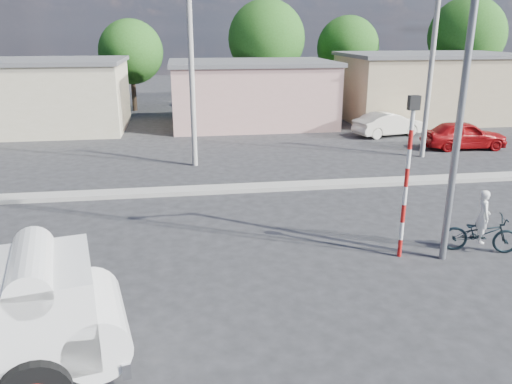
{
  "coord_description": "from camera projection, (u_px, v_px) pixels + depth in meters",
  "views": [
    {
      "loc": [
        -2.52,
        -10.2,
        5.91
      ],
      "look_at": [
        -0.42,
        3.75,
        1.3
      ],
      "focal_mm": 35.0,
      "sensor_mm": 36.0,
      "label": 1
    }
  ],
  "objects": [
    {
      "name": "streetlight",
      "position": [
        460.0,
        71.0,
        11.95
      ],
      "size": [
        2.34,
        0.22,
        9.0
      ],
      "color": "slate",
      "rests_on": "ground"
    },
    {
      "name": "bicycle",
      "position": [
        480.0,
        233.0,
        13.79
      ],
      "size": [
        2.17,
        1.27,
        1.08
      ],
      "primitive_type": "imported",
      "rotation": [
        0.0,
        0.0,
        1.28
      ],
      "color": "black",
      "rests_on": "ground"
    },
    {
      "name": "utility_poles",
      "position": [
        310.0,
        73.0,
        22.26
      ],
      "size": [
        35.4,
        0.24,
        8.0
      ],
      "color": "#99968E",
      "rests_on": "ground"
    },
    {
      "name": "ground_plane",
      "position": [
        297.0,
        292.0,
        11.78
      ],
      "size": [
        120.0,
        120.0,
        0.0
      ],
      "primitive_type": "plane",
      "color": "#252528",
      "rests_on": "ground"
    },
    {
      "name": "cyclist",
      "position": [
        482.0,
        226.0,
        13.72
      ],
      "size": [
        0.5,
        0.62,
        1.49
      ],
      "primitive_type": "imported",
      "rotation": [
        0.0,
        0.0,
        1.28
      ],
      "color": "white",
      "rests_on": "ground"
    },
    {
      "name": "car_cream",
      "position": [
        388.0,
        124.0,
        28.95
      ],
      "size": [
        4.35,
        2.41,
        1.36
      ],
      "primitive_type": "imported",
      "rotation": [
        0.0,
        0.0,
        1.82
      ],
      "color": "silver",
      "rests_on": "ground"
    },
    {
      "name": "traffic_pole",
      "position": [
        408.0,
        165.0,
        12.84
      ],
      "size": [
        0.28,
        0.18,
        4.36
      ],
      "color": "red",
      "rests_on": "ground"
    },
    {
      "name": "tree_row",
      "position": [
        262.0,
        42.0,
        37.51
      ],
      "size": [
        43.62,
        7.43,
        8.42
      ],
      "color": "#38281E",
      "rests_on": "ground"
    },
    {
      "name": "car_red",
      "position": [
        464.0,
        135.0,
        25.8
      ],
      "size": [
        4.32,
        1.98,
        1.44
      ],
      "primitive_type": "imported",
      "rotation": [
        0.0,
        0.0,
        1.5
      ],
      "color": "#990B0E",
      "rests_on": "ground"
    },
    {
      "name": "building_row",
      "position": [
        237.0,
        91.0,
        31.96
      ],
      "size": [
        37.8,
        7.3,
        4.44
      ],
      "color": "#C0B591",
      "rests_on": "ground"
    },
    {
      "name": "median",
      "position": [
        251.0,
        188.0,
        19.28
      ],
      "size": [
        40.0,
        0.8,
        0.16
      ],
      "primitive_type": "cube",
      "color": "#99968E",
      "rests_on": "ground"
    }
  ]
}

